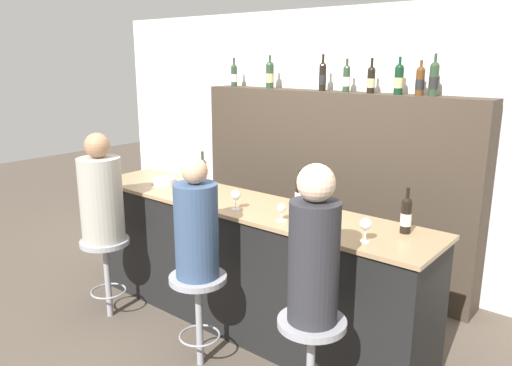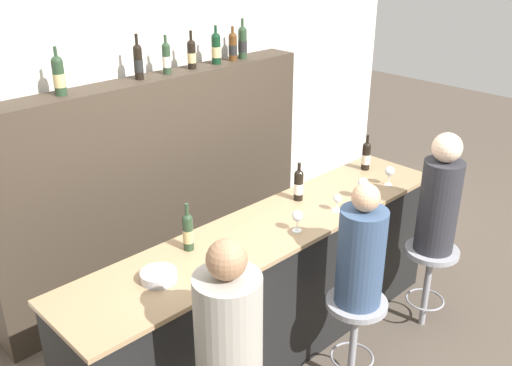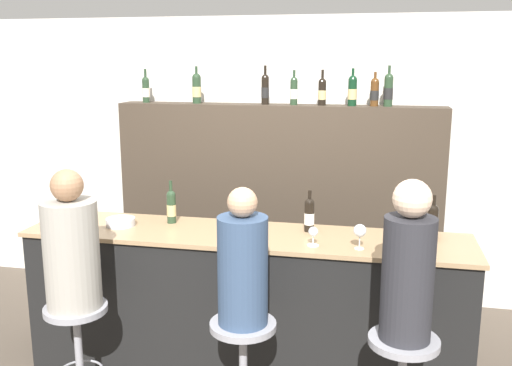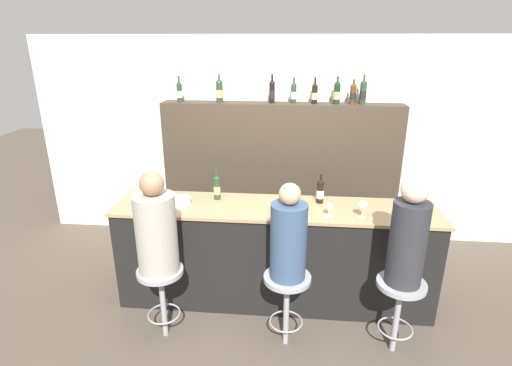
# 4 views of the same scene
# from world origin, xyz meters

# --- Properties ---
(wall_back) EXTENTS (6.40, 0.05, 2.60)m
(wall_back) POSITION_xyz_m (0.00, 1.82, 1.30)
(wall_back) COLOR beige
(wall_back) RESTS_ON ground_plane
(bar_counter) EXTENTS (3.09, 0.65, 1.03)m
(bar_counter) POSITION_xyz_m (0.00, 0.30, 0.52)
(bar_counter) COLOR black
(bar_counter) RESTS_ON ground_plane
(back_bar_cabinet) EXTENTS (2.90, 0.28, 1.82)m
(back_bar_cabinet) POSITION_xyz_m (0.00, 1.59, 0.91)
(back_bar_cabinet) COLOR #382D23
(back_bar_cabinet) RESTS_ON ground_plane
(wine_bottle_counter_0) EXTENTS (0.07, 0.07, 0.32)m
(wine_bottle_counter_0) POSITION_xyz_m (-0.59, 0.45, 1.16)
(wine_bottle_counter_0) COLOR #233823
(wine_bottle_counter_0) RESTS_ON bar_counter
(wine_bottle_counter_1) EXTENTS (0.07, 0.07, 0.29)m
(wine_bottle_counter_1) POSITION_xyz_m (0.43, 0.45, 1.15)
(wine_bottle_counter_1) COLOR black
(wine_bottle_counter_1) RESTS_ON bar_counter
(wine_bottle_counter_2) EXTENTS (0.07, 0.07, 0.30)m
(wine_bottle_counter_2) POSITION_xyz_m (1.26, 0.45, 1.15)
(wine_bottle_counter_2) COLOR black
(wine_bottle_counter_2) RESTS_ON bar_counter
(wine_bottle_backbar_1) EXTENTS (0.08, 0.08, 0.33)m
(wine_bottle_backbar_1) POSITION_xyz_m (-0.75, 1.59, 1.96)
(wine_bottle_backbar_1) COLOR #233823
(wine_bottle_backbar_1) RESTS_ON back_bar_cabinet
(wine_bottle_backbar_2) EXTENTS (0.07, 0.07, 0.34)m
(wine_bottle_backbar_2) POSITION_xyz_m (-0.11, 1.59, 1.96)
(wine_bottle_backbar_2) COLOR black
(wine_bottle_backbar_2) RESTS_ON back_bar_cabinet
(wine_bottle_backbar_3) EXTENTS (0.07, 0.07, 0.30)m
(wine_bottle_backbar_3) POSITION_xyz_m (0.14, 1.59, 1.95)
(wine_bottle_backbar_3) COLOR #233823
(wine_bottle_backbar_3) RESTS_ON back_bar_cabinet
(wine_bottle_backbar_4) EXTENTS (0.07, 0.07, 0.30)m
(wine_bottle_backbar_4) POSITION_xyz_m (0.39, 1.59, 1.94)
(wine_bottle_backbar_4) COLOR black
(wine_bottle_backbar_4) RESTS_ON back_bar_cabinet
(wine_bottle_backbar_5) EXTENTS (0.08, 0.08, 0.32)m
(wine_bottle_backbar_5) POSITION_xyz_m (0.64, 1.59, 1.95)
(wine_bottle_backbar_5) COLOR black
(wine_bottle_backbar_5) RESTS_ON back_bar_cabinet
(wine_bottle_backbar_6) EXTENTS (0.07, 0.07, 0.29)m
(wine_bottle_backbar_6) POSITION_xyz_m (0.83, 1.59, 1.94)
(wine_bottle_backbar_6) COLOR #4C2D14
(wine_bottle_backbar_6) RESTS_ON back_bar_cabinet
(wine_bottle_backbar_7) EXTENTS (0.08, 0.08, 0.34)m
(wine_bottle_backbar_7) POSITION_xyz_m (0.94, 1.59, 1.96)
(wine_bottle_backbar_7) COLOR #233823
(wine_bottle_backbar_7) RESTS_ON back_bar_cabinet
(wine_glass_0) EXTENTS (0.07, 0.07, 0.15)m
(wine_glass_0) POSITION_xyz_m (0.07, 0.14, 1.14)
(wine_glass_0) COLOR silver
(wine_glass_0) RESTS_ON bar_counter
(wine_glass_1) EXTENTS (0.08, 0.08, 0.13)m
(wine_glass_1) POSITION_xyz_m (0.49, 0.14, 1.12)
(wine_glass_1) COLOR silver
(wine_glass_1) RESTS_ON bar_counter
(wine_glass_2) EXTENTS (0.08, 0.08, 0.16)m
(wine_glass_2) POSITION_xyz_m (0.79, 0.14, 1.15)
(wine_glass_2) COLOR silver
(wine_glass_2) RESTS_ON bar_counter
(wine_glass_3) EXTENTS (0.07, 0.07, 0.15)m
(wine_glass_3) POSITION_xyz_m (1.13, 0.14, 1.14)
(wine_glass_3) COLOR silver
(wine_glass_3) RESTS_ON bar_counter
(metal_bowl) EXTENTS (0.21, 0.21, 0.06)m
(metal_bowl) POSITION_xyz_m (-0.92, 0.30, 1.06)
(metal_bowl) COLOR #B7B7BC
(metal_bowl) RESTS_ON bar_counter
(guest_seated_left) EXTENTS (0.34, 0.34, 0.88)m
(guest_seated_left) POSITION_xyz_m (-0.95, -0.34, 1.07)
(guest_seated_left) COLOR gray
(guest_seated_left) RESTS_ON bar_stool_left
(bar_stool_middle) EXTENTS (0.40, 0.40, 0.68)m
(bar_stool_middle) POSITION_xyz_m (0.14, -0.34, 0.54)
(bar_stool_middle) COLOR gray
(bar_stool_middle) RESTS_ON ground_plane
(guest_seated_middle) EXTENTS (0.30, 0.30, 0.82)m
(guest_seated_middle) POSITION_xyz_m (0.14, -0.34, 1.04)
(guest_seated_middle) COLOR #334766
(guest_seated_middle) RESTS_ON bar_stool_middle
(bar_stool_right) EXTENTS (0.40, 0.40, 0.68)m
(bar_stool_right) POSITION_xyz_m (1.07, -0.34, 0.54)
(bar_stool_right) COLOR gray
(bar_stool_right) RESTS_ON ground_plane
(guest_seated_right) EXTENTS (0.28, 0.28, 0.91)m
(guest_seated_right) POSITION_xyz_m (1.07, -0.34, 1.10)
(guest_seated_right) COLOR #28282D
(guest_seated_right) RESTS_ON bar_stool_right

